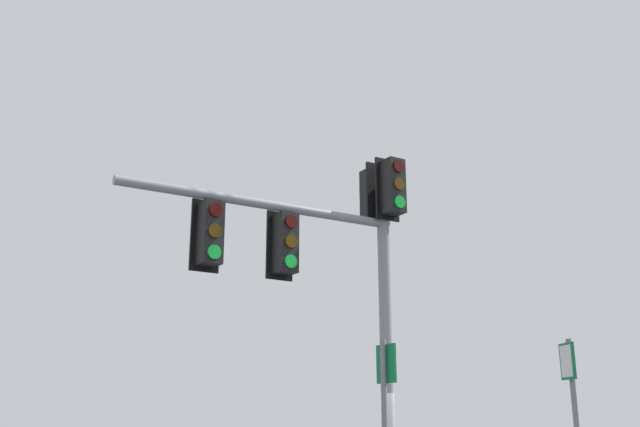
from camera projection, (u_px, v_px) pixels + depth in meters
name	position (u px, v px, depth m)	size (l,w,h in m)	color
signal_mast_assembly	(335.00, 261.00, 11.03)	(4.57, 1.24, 6.24)	gray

